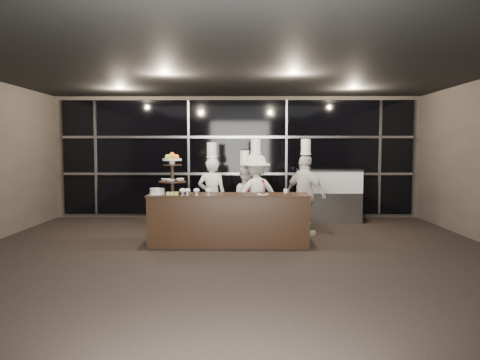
{
  "coord_description": "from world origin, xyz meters",
  "views": [
    {
      "loc": [
        0.14,
        -6.58,
        1.75
      ],
      "look_at": [
        0.08,
        1.98,
        1.15
      ],
      "focal_mm": 35.0,
      "sensor_mm": 36.0,
      "label": 1
    }
  ],
  "objects_px": {
    "chef_b": "(245,199)",
    "chef_c": "(255,194)",
    "chef_d": "(305,194)",
    "display_stand": "(172,171)",
    "display_case": "(329,193)",
    "buffet_counter": "(229,219)",
    "chef_a": "(212,195)",
    "layer_cake": "(157,191)"
  },
  "relations": [
    {
      "from": "display_case",
      "to": "chef_a",
      "type": "relative_size",
      "value": 0.78
    },
    {
      "from": "layer_cake",
      "to": "chef_b",
      "type": "height_order",
      "value": "chef_b"
    },
    {
      "from": "buffet_counter",
      "to": "chef_b",
      "type": "xyz_separation_m",
      "value": [
        0.29,
        1.11,
        0.25
      ]
    },
    {
      "from": "display_stand",
      "to": "chef_b",
      "type": "xyz_separation_m",
      "value": [
        1.29,
        1.11,
        -0.63
      ]
    },
    {
      "from": "display_stand",
      "to": "layer_cake",
      "type": "xyz_separation_m",
      "value": [
        -0.26,
        -0.05,
        -0.37
      ]
    },
    {
      "from": "buffet_counter",
      "to": "chef_d",
      "type": "distance_m",
      "value": 1.79
    },
    {
      "from": "display_case",
      "to": "layer_cake",
      "type": "bearing_deg",
      "value": -142.83
    },
    {
      "from": "buffet_counter",
      "to": "display_case",
      "type": "distance_m",
      "value": 3.48
    },
    {
      "from": "chef_a",
      "to": "chef_c",
      "type": "relative_size",
      "value": 0.96
    },
    {
      "from": "chef_c",
      "to": "chef_d",
      "type": "height_order",
      "value": "chef_c"
    },
    {
      "from": "buffet_counter",
      "to": "display_case",
      "type": "relative_size",
      "value": 1.96
    },
    {
      "from": "chef_b",
      "to": "chef_c",
      "type": "xyz_separation_m",
      "value": [
        0.21,
        -0.14,
        0.11
      ]
    },
    {
      "from": "buffet_counter",
      "to": "chef_c",
      "type": "height_order",
      "value": "chef_c"
    },
    {
      "from": "layer_cake",
      "to": "chef_c",
      "type": "relative_size",
      "value": 0.16
    },
    {
      "from": "buffet_counter",
      "to": "chef_b",
      "type": "bearing_deg",
      "value": 75.45
    },
    {
      "from": "display_stand",
      "to": "display_case",
      "type": "distance_m",
      "value": 4.24
    },
    {
      "from": "layer_cake",
      "to": "chef_a",
      "type": "relative_size",
      "value": 0.16
    },
    {
      "from": "display_case",
      "to": "display_stand",
      "type": "bearing_deg",
      "value": -141.24
    },
    {
      "from": "display_case",
      "to": "chef_d",
      "type": "xyz_separation_m",
      "value": [
        -0.78,
        -1.69,
        0.14
      ]
    },
    {
      "from": "display_stand",
      "to": "chef_d",
      "type": "distance_m",
      "value": 2.71
    },
    {
      "from": "chef_b",
      "to": "layer_cake",
      "type": "bearing_deg",
      "value": -143.14
    },
    {
      "from": "chef_c",
      "to": "chef_a",
      "type": "bearing_deg",
      "value": 175.19
    },
    {
      "from": "chef_b",
      "to": "display_stand",
      "type": "bearing_deg",
      "value": -139.24
    },
    {
      "from": "chef_c",
      "to": "display_stand",
      "type": "bearing_deg",
      "value": -147.2
    },
    {
      "from": "chef_c",
      "to": "buffet_counter",
      "type": "bearing_deg",
      "value": -117.44
    },
    {
      "from": "chef_b",
      "to": "chef_a",
      "type": "bearing_deg",
      "value": -174.04
    },
    {
      "from": "buffet_counter",
      "to": "chef_a",
      "type": "bearing_deg",
      "value": 109.39
    },
    {
      "from": "chef_c",
      "to": "chef_d",
      "type": "bearing_deg",
      "value": -2.1
    },
    {
      "from": "buffet_counter",
      "to": "display_stand",
      "type": "relative_size",
      "value": 3.81
    },
    {
      "from": "display_case",
      "to": "chef_a",
      "type": "bearing_deg",
      "value": -149.01
    },
    {
      "from": "chef_c",
      "to": "layer_cake",
      "type": "bearing_deg",
      "value": -149.97
    },
    {
      "from": "buffet_counter",
      "to": "layer_cake",
      "type": "height_order",
      "value": "layer_cake"
    },
    {
      "from": "chef_a",
      "to": "chef_d",
      "type": "bearing_deg",
      "value": -3.37
    },
    {
      "from": "display_stand",
      "to": "layer_cake",
      "type": "bearing_deg",
      "value": -169.11
    },
    {
      "from": "display_stand",
      "to": "chef_d",
      "type": "xyz_separation_m",
      "value": [
        2.49,
        0.93,
        -0.51
      ]
    },
    {
      "from": "buffet_counter",
      "to": "layer_cake",
      "type": "xyz_separation_m",
      "value": [
        -1.26,
        -0.05,
        0.51
      ]
    },
    {
      "from": "chef_a",
      "to": "chef_c",
      "type": "distance_m",
      "value": 0.87
    },
    {
      "from": "chef_a",
      "to": "display_case",
      "type": "bearing_deg",
      "value": 30.99
    },
    {
      "from": "layer_cake",
      "to": "chef_a",
      "type": "height_order",
      "value": "chef_a"
    },
    {
      "from": "chef_a",
      "to": "layer_cake",
      "type": "bearing_deg",
      "value": -129.27
    },
    {
      "from": "chef_b",
      "to": "chef_c",
      "type": "relative_size",
      "value": 0.88
    },
    {
      "from": "display_case",
      "to": "chef_b",
      "type": "bearing_deg",
      "value": -142.59
    }
  ]
}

